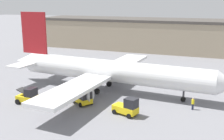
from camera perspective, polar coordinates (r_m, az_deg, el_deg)
ground_plane at (r=45.28m, az=0.00°, el=-4.36°), size 400.00×400.00×0.00m
terminal_building at (r=83.62m, az=11.31°, el=7.00°), size 79.21×15.49×9.07m
airplane at (r=44.79m, az=-1.27°, el=-0.09°), size 38.09×32.83×12.32m
ground_crew_worker at (r=39.15m, az=16.11°, el=-6.52°), size 0.37×0.37×1.67m
baggage_tug at (r=39.80m, az=-5.97°, el=-5.62°), size 3.78×3.28×2.03m
belt_loader_truck at (r=41.51m, az=-16.67°, el=-5.09°), size 2.66×2.17×2.31m
pushback_tug at (r=35.91m, az=3.11°, el=-7.56°), size 3.56×2.58×2.36m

